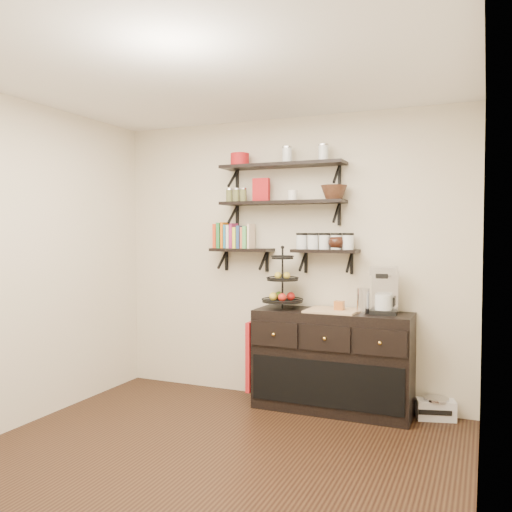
% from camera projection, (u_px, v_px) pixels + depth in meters
% --- Properties ---
extents(floor, '(3.50, 3.50, 0.00)m').
position_uv_depth(floor, '(199.00, 468.00, 3.69)').
color(floor, black).
rests_on(floor, ground).
extents(ceiling, '(3.50, 3.50, 0.02)m').
position_uv_depth(ceiling, '(197.00, 66.00, 3.57)').
color(ceiling, white).
rests_on(ceiling, back_wall).
extents(back_wall, '(3.50, 0.02, 2.70)m').
position_uv_depth(back_wall, '(287.00, 259.00, 5.23)').
color(back_wall, beige).
rests_on(back_wall, ground).
extents(left_wall, '(0.02, 3.50, 2.70)m').
position_uv_depth(left_wall, '(5.00, 264.00, 4.31)').
color(left_wall, beige).
rests_on(left_wall, ground).
extents(right_wall, '(0.02, 3.50, 2.70)m').
position_uv_depth(right_wall, '(480.00, 279.00, 2.94)').
color(right_wall, beige).
rests_on(right_wall, ground).
extents(shelf_top, '(1.20, 0.27, 0.23)m').
position_uv_depth(shelf_top, '(282.00, 166.00, 5.08)').
color(shelf_top, black).
rests_on(shelf_top, back_wall).
extents(shelf_mid, '(1.20, 0.27, 0.23)m').
position_uv_depth(shelf_mid, '(282.00, 203.00, 5.09)').
color(shelf_mid, black).
rests_on(shelf_mid, back_wall).
extents(shelf_low_left, '(0.60, 0.25, 0.23)m').
position_uv_depth(shelf_low_left, '(242.00, 251.00, 5.29)').
color(shelf_low_left, black).
rests_on(shelf_low_left, back_wall).
extents(shelf_low_right, '(0.60, 0.25, 0.23)m').
position_uv_depth(shelf_low_right, '(325.00, 252.00, 4.96)').
color(shelf_low_right, black).
rests_on(shelf_low_right, back_wall).
extents(cookbooks, '(0.40, 0.15, 0.26)m').
position_uv_depth(cookbooks, '(236.00, 236.00, 5.31)').
color(cookbooks, red).
rests_on(cookbooks, shelf_low_left).
extents(glass_canisters, '(0.54, 0.10, 0.13)m').
position_uv_depth(glass_canisters, '(324.00, 242.00, 4.96)').
color(glass_canisters, silver).
rests_on(glass_canisters, shelf_low_right).
extents(sideboard, '(1.40, 0.50, 0.92)m').
position_uv_depth(sideboard, '(332.00, 361.00, 4.85)').
color(sideboard, black).
rests_on(sideboard, floor).
extents(fruit_stand, '(0.38, 0.38, 0.56)m').
position_uv_depth(fruit_stand, '(283.00, 288.00, 5.02)').
color(fruit_stand, black).
rests_on(fruit_stand, sideboard).
extents(candle, '(0.08, 0.08, 0.08)m').
position_uv_depth(candle, '(339.00, 305.00, 4.81)').
color(candle, '#A85B26').
rests_on(candle, sideboard).
extents(coffee_maker, '(0.24, 0.23, 0.41)m').
position_uv_depth(coffee_maker, '(384.00, 291.00, 4.67)').
color(coffee_maker, black).
rests_on(coffee_maker, sideboard).
extents(thermal_carafe, '(0.11, 0.11, 0.22)m').
position_uv_depth(thermal_carafe, '(363.00, 301.00, 4.70)').
color(thermal_carafe, silver).
rests_on(thermal_carafe, sideboard).
extents(apron, '(0.04, 0.28, 0.64)m').
position_uv_depth(apron, '(253.00, 355.00, 5.05)').
color(apron, '#B21324').
rests_on(apron, sideboard).
extents(radio, '(0.35, 0.26, 0.19)m').
position_uv_depth(radio, '(436.00, 409.00, 4.64)').
color(radio, silver).
rests_on(radio, floor).
extents(recipe_box, '(0.16, 0.07, 0.22)m').
position_uv_depth(recipe_box, '(261.00, 190.00, 5.16)').
color(recipe_box, '#A01216').
rests_on(recipe_box, shelf_mid).
extents(walnut_bowl, '(0.24, 0.24, 0.13)m').
position_uv_depth(walnut_bowl, '(334.00, 193.00, 4.89)').
color(walnut_bowl, black).
rests_on(walnut_bowl, shelf_mid).
extents(ramekins, '(0.09, 0.09, 0.10)m').
position_uv_depth(ramekins, '(293.00, 196.00, 5.04)').
color(ramekins, white).
rests_on(ramekins, shelf_mid).
extents(teapot, '(0.22, 0.18, 0.15)m').
position_uv_depth(teapot, '(336.00, 241.00, 4.91)').
color(teapot, black).
rests_on(teapot, shelf_low_right).
extents(red_pot, '(0.18, 0.18, 0.12)m').
position_uv_depth(red_pot, '(240.00, 160.00, 5.24)').
color(red_pot, '#A01216').
rests_on(red_pot, shelf_top).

